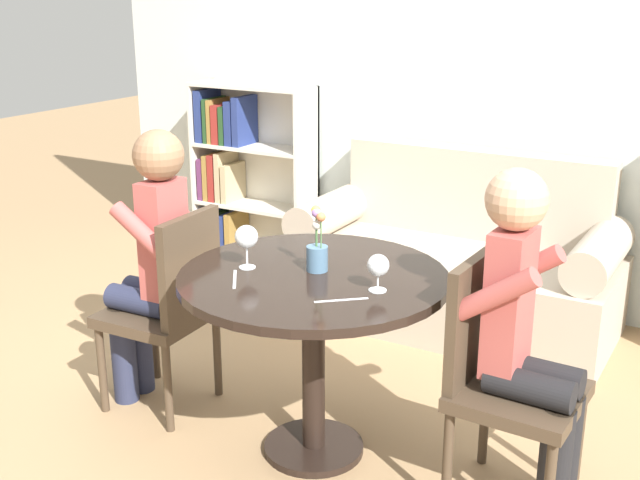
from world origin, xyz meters
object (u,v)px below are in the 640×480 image
(bookshelf_left, at_px, (242,174))
(chair_right, at_px, (500,373))
(person_left, at_px, (151,261))
(person_right, at_px, (528,335))
(wine_glass_right, at_px, (378,267))
(chair_left, at_px, (170,303))
(couch, at_px, (455,267))
(flower_vase, at_px, (317,249))
(wine_glass_left, at_px, (246,238))

(bookshelf_left, xyz_separation_m, chair_right, (2.32, -1.72, -0.10))
(bookshelf_left, relative_size, person_left, 0.96)
(person_right, bearing_deg, wine_glass_right, 103.89)
(chair_left, relative_size, person_right, 0.73)
(couch, bearing_deg, chair_right, -63.87)
(chair_left, bearing_deg, wine_glass_right, 85.62)
(person_left, xyz_separation_m, flower_vase, (0.79, 0.04, 0.18))
(couch, height_order, person_right, person_right)
(chair_left, bearing_deg, person_right, 90.39)
(bookshelf_left, distance_m, flower_vase, 2.39)
(couch, distance_m, person_right, 1.70)
(bookshelf_left, distance_m, wine_glass_right, 2.64)
(bookshelf_left, relative_size, wine_glass_left, 7.04)
(wine_glass_right, bearing_deg, person_left, 178.42)
(chair_left, bearing_deg, flower_vase, 90.76)
(couch, xyz_separation_m, person_right, (0.80, -1.46, 0.35))
(chair_right, height_order, wine_glass_left, wine_glass_left)
(person_right, distance_m, wine_glass_right, 0.56)
(person_right, bearing_deg, chair_left, 94.84)
(bookshelf_left, bearing_deg, person_right, -35.61)
(bookshelf_left, bearing_deg, chair_left, -63.56)
(chair_left, xyz_separation_m, wine_glass_right, (1.00, -0.04, 0.35))
(chair_right, distance_m, flower_vase, 0.80)
(wine_glass_left, height_order, wine_glass_right, wine_glass_left)
(chair_left, bearing_deg, couch, 152.70)
(couch, bearing_deg, chair_left, -114.98)
(flower_vase, bearing_deg, person_left, -176.83)
(person_right, bearing_deg, chair_right, 88.55)
(person_left, height_order, person_right, person_left)
(bookshelf_left, height_order, person_right, person_right)
(bookshelf_left, xyz_separation_m, person_left, (0.80, -1.80, 0.07))
(person_left, distance_m, flower_vase, 0.81)
(bookshelf_left, bearing_deg, flower_vase, -47.69)
(wine_glass_left, height_order, flower_vase, flower_vase)
(bookshelf_left, height_order, flower_vase, bookshelf_left)
(couch, xyz_separation_m, wine_glass_left, (-0.25, -1.60, 0.57))
(couch, height_order, wine_glass_right, couch)
(couch, height_order, flower_vase, flower_vase)
(chair_left, relative_size, flower_vase, 3.54)
(chair_left, xyz_separation_m, person_left, (-0.09, -0.01, 0.18))
(couch, xyz_separation_m, wine_glass_right, (0.28, -1.57, 0.54))
(bookshelf_left, height_order, wine_glass_left, bookshelf_left)
(chair_right, distance_m, person_left, 1.53)
(person_right, bearing_deg, person_left, 94.90)
(couch, relative_size, chair_right, 1.92)
(person_left, relative_size, wine_glass_left, 7.34)
(person_left, distance_m, wine_glass_right, 1.10)
(chair_left, xyz_separation_m, flower_vase, (0.71, 0.04, 0.35))
(person_right, bearing_deg, bookshelf_left, 56.53)
(couch, distance_m, wine_glass_left, 1.72)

